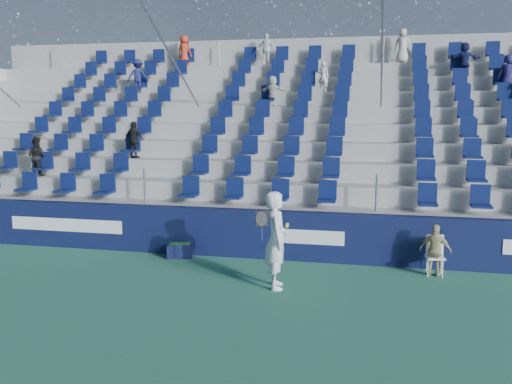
# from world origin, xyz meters

# --- Properties ---
(ground) EXTENTS (70.00, 70.00, 0.00)m
(ground) POSITION_xyz_m (0.00, 0.00, 0.00)
(ground) COLOR #307156
(ground) RESTS_ON ground
(sponsor_wall) EXTENTS (24.00, 0.32, 1.20)m
(sponsor_wall) POSITION_xyz_m (0.00, 3.15, 0.60)
(sponsor_wall) COLOR #10163C
(sponsor_wall) RESTS_ON ground
(grandstand) EXTENTS (24.00, 8.17, 6.63)m
(grandstand) POSITION_xyz_m (-0.00, 8.24, 2.13)
(grandstand) COLOR #A7A6A1
(grandstand) RESTS_ON ground
(tennis_player) EXTENTS (0.72, 0.83, 2.01)m
(tennis_player) POSITION_xyz_m (1.05, 0.91, 1.01)
(tennis_player) COLOR white
(tennis_player) RESTS_ON ground
(line_judge_chair) EXTENTS (0.45, 0.46, 0.88)m
(line_judge_chair) POSITION_xyz_m (4.33, 2.64, 0.50)
(line_judge_chair) COLOR white
(line_judge_chair) RESTS_ON ground
(line_judge) EXTENTS (0.73, 0.44, 1.16)m
(line_judge) POSITION_xyz_m (4.33, 2.50, 0.58)
(line_judge) COLOR tan
(line_judge) RESTS_ON ground
(ball_bin) EXTENTS (0.71, 0.56, 0.35)m
(ball_bin) POSITION_xyz_m (-1.73, 2.75, 0.19)
(ball_bin) COLOR #0E1336
(ball_bin) RESTS_ON ground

